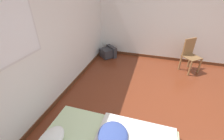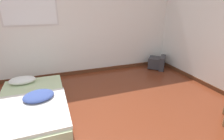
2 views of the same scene
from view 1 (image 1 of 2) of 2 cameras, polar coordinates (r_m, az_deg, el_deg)
ground_plane at (r=3.15m, az=25.58°, el=-18.85°), size 20.00×20.00×0.00m
wall_back at (r=2.94m, az=-24.14°, el=9.11°), size 7.88×0.08×2.60m
wall_right at (r=5.01m, az=25.71°, el=16.73°), size 0.08×7.50×2.60m
crt_tv at (r=5.13m, az=-1.41°, el=6.76°), size 0.61×0.61×0.36m
wooden_chair at (r=4.72m, az=27.57°, el=5.80°), size 0.57×0.57×0.93m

